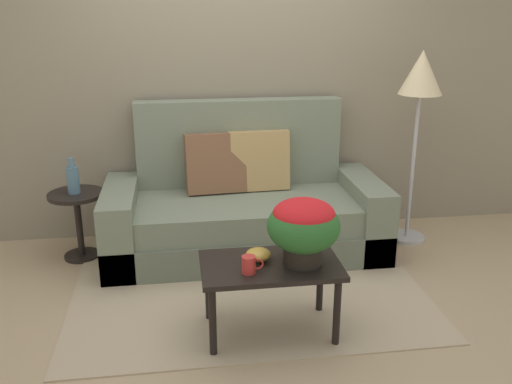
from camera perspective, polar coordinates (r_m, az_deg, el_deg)
The scene contains 11 objects.
ground_plane at distance 3.99m, azimuth -0.86°, elevation -9.80°, with size 14.00×14.00×0.00m, color tan.
wall_back at distance 4.70m, azimuth -2.81°, elevation 11.77°, with size 6.40×0.12×2.67m, color gray.
area_rug at distance 4.03m, azimuth -0.96°, elevation -9.36°, with size 2.41×1.86×0.01m, color tan.
couch at distance 4.47m, azimuth -1.29°, elevation -1.75°, with size 2.16×0.93×1.17m.
coffee_table at distance 3.32m, azimuth 1.47°, elevation -8.25°, with size 0.82×0.49×0.46m.
side_table at distance 4.51m, azimuth -17.75°, elevation -2.06°, with size 0.42×0.42×0.54m.
floor_lamp at distance 4.60m, azimuth 16.43°, elevation 10.31°, with size 0.34×0.34×1.57m.
potted_plant at distance 3.21m, azimuth 4.88°, elevation -3.41°, with size 0.42×0.42×0.39m.
coffee_mug at distance 3.16m, azimuth -0.68°, elevation -7.43°, with size 0.13×0.08×0.10m.
snack_bowl at distance 3.31m, azimuth 0.24°, elevation -6.39°, with size 0.15×0.15×0.07m.
table_vase at distance 4.42m, azimuth -18.21°, elevation 1.28°, with size 0.09×0.09×0.28m.
Camera 1 is at (-0.44, -3.48, 1.91)m, focal length 39.16 mm.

